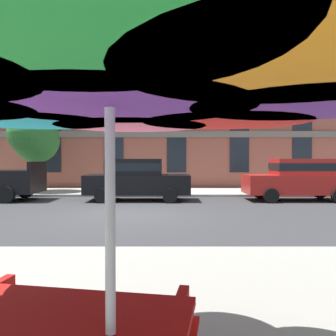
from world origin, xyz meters
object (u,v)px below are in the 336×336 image
sedan_black (136,178)px  street_tree_left (33,136)px  sedan_red (297,178)px  patio_umbrella (109,70)px

sedan_black → street_tree_left: bearing=152.5°
sedan_red → patio_umbrella: patio_umbrella is taller
sedan_red → street_tree_left: 12.85m
sedan_black → sedan_red: (6.88, 0.00, 0.00)m
street_tree_left → sedan_red: bearing=-13.0°
street_tree_left → patio_umbrella: bearing=-67.3°
sedan_black → street_tree_left: 6.50m
sedan_black → patio_umbrella: patio_umbrella is taller
patio_umbrella → street_tree_left: bearing=112.7°
street_tree_left → patio_umbrella: street_tree_left is taller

